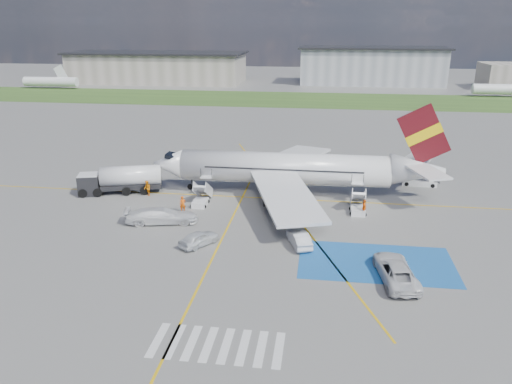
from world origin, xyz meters
The scene contains 22 objects.
ground centered at (0.00, 0.00, 0.00)m, with size 400.00×400.00×0.00m, color #60605E.
grass_strip centered at (0.00, 95.00, 0.01)m, with size 400.00×30.00×0.01m, color #2D4C1E.
taxiway_line_main centered at (0.00, 12.00, 0.01)m, with size 120.00×0.20×0.01m, color gold.
taxiway_line_cross centered at (-5.00, -10.00, 0.01)m, with size 0.20×60.00×0.01m, color gold.
taxiway_line_diag centered at (0.00, 12.00, 0.01)m, with size 0.20×60.00×0.01m, color gold.
staging_box centered at (10.00, -4.00, 0.01)m, with size 14.00×8.00×0.01m, color #19549B.
crosswalk centered at (-1.80, -18.00, 0.01)m, with size 9.00×4.00×0.01m.
terminal_west centered at (-55.00, 130.00, 5.00)m, with size 60.00×22.00×10.00m, color gray.
terminal_centre centered at (20.00, 135.00, 6.00)m, with size 48.00×18.00×12.00m, color gray.
airliner centered at (1.51, 14.00, 3.39)m, with size 36.81×32.95×11.92m.
airstairs_fwd centered at (-9.50, 8.70, 0.62)m, with size 1.90×5.20×3.60m.
airstairs_aft centered at (9.00, 8.70, 0.62)m, with size 1.90×5.20×3.60m.
fuel_tanker centered at (-20.64, 11.55, 1.47)m, with size 10.57×5.45×3.49m.
gpu_cart centered at (-18.91, 12.45, 0.75)m, with size 2.26×1.77×1.66m.
belt_loader centered at (17.78, 19.92, 0.36)m, with size 4.88×2.17×1.43m.
car_silver_a centered at (-6.92, -2.58, 0.73)m, with size 1.73×4.30×1.46m, color silver.
car_silver_b centered at (2.82, -1.31, 0.73)m, with size 1.55×4.44×1.46m, color #B6B8BD.
van_white_a centered at (11.33, -6.89, 1.09)m, with size 2.69×5.84×2.19m, color silver.
van_white_b centered at (-12.36, 2.43, 1.14)m, with size 2.37×5.84×2.29m, color silver.
crew_fwd centered at (-10.98, 6.00, 0.95)m, with size 0.69×0.45×1.90m, color #FF600D.
crew_nose centered at (-16.95, 10.88, 0.98)m, with size 0.95×0.74×1.96m, color orange.
crew_aft centered at (9.64, 7.56, 0.97)m, with size 1.13×0.47×1.93m, color orange.
Camera 1 is at (4.76, -46.09, 20.91)m, focal length 35.00 mm.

